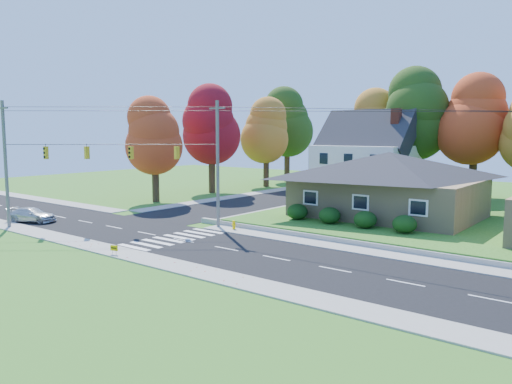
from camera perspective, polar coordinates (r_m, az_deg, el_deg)
ground at (r=35.35m, az=-8.27°, el=-5.53°), size 120.00×120.00×0.00m
road_main at (r=35.35m, az=-8.27°, el=-5.52°), size 90.00×8.00×0.02m
road_cross at (r=60.20m, az=4.55°, el=-0.40°), size 8.00×44.00×0.02m
sidewalk_north at (r=38.87m, az=-2.90°, el=-4.29°), size 90.00×2.00×0.08m
sidewalk_south at (r=32.21m, az=-14.78°, el=-6.83°), size 90.00×2.00×0.08m
lawn at (r=46.87m, az=22.82°, el=-2.66°), size 30.00×30.00×0.50m
ranch_house at (r=43.44m, az=14.85°, el=0.96°), size 14.60×10.60×5.40m
colonial_house at (r=57.54m, az=12.39°, el=3.71°), size 10.40×8.40×9.60m
hedge_row at (r=38.38m, az=10.37°, el=-2.87°), size 10.70×1.70×1.27m
traffic_infrastructure at (r=35.68m, az=-7.00°, el=2.95°), size 38.10×10.66×10.00m
tree_lot_0 at (r=63.76m, az=13.20°, el=7.32°), size 6.72×6.72×12.51m
tree_lot_1 at (r=60.54m, az=18.02°, el=8.44°), size 7.84×7.84×14.60m
tree_lot_2 at (r=59.66m, az=23.79°, el=7.61°), size 7.28×7.28×13.56m
tree_west_0 at (r=55.23m, az=-11.52°, el=6.28°), size 6.16×6.16×11.47m
tree_west_1 at (r=62.86m, az=-5.11°, el=7.62°), size 7.28×7.28×13.56m
tree_west_2 at (r=69.85m, az=1.18°, el=7.02°), size 6.72×6.72×12.51m
tree_west_3 at (r=77.51m, az=3.60°, el=7.94°), size 7.84×7.84×14.60m
silver_sedan at (r=46.12m, az=-24.24°, el=-2.40°), size 4.47×3.27×1.20m
white_car at (r=64.61m, az=8.63°, el=0.60°), size 2.35×3.99×1.24m
fire_hydrant at (r=38.72m, az=-2.55°, el=-3.84°), size 0.44×0.34×0.77m
yard_sign at (r=31.95m, az=-15.91°, el=-6.20°), size 0.50×0.20×0.65m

